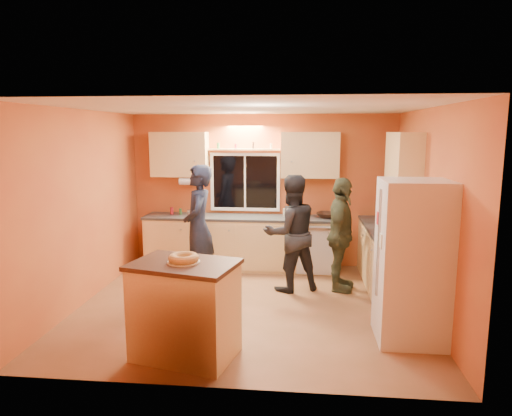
# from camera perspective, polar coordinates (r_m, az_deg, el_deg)

# --- Properties ---
(ground) EXTENTS (4.50, 4.50, 0.00)m
(ground) POSITION_cam_1_polar(r_m,az_deg,el_deg) (6.25, -0.82, -12.12)
(ground) COLOR brown
(ground) RESTS_ON ground
(room_shell) EXTENTS (4.54, 4.04, 2.61)m
(room_shell) POSITION_cam_1_polar(r_m,az_deg,el_deg) (6.25, 0.67, 3.19)
(room_shell) COLOR #C86E33
(room_shell) RESTS_ON ground
(back_counter) EXTENTS (4.23, 0.62, 0.90)m
(back_counter) POSITION_cam_1_polar(r_m,az_deg,el_deg) (7.73, 0.71, -4.37)
(back_counter) COLOR #DEB174
(back_counter) RESTS_ON ground
(right_counter) EXTENTS (0.62, 1.84, 0.90)m
(right_counter) POSITION_cam_1_polar(r_m,az_deg,el_deg) (6.67, 16.71, -7.05)
(right_counter) COLOR #DEB174
(right_counter) RESTS_ON ground
(refrigerator) EXTENTS (0.72, 0.70, 1.80)m
(refrigerator) POSITION_cam_1_polar(r_m,az_deg,el_deg) (5.31, 18.94, -6.36)
(refrigerator) COLOR silver
(refrigerator) RESTS_ON ground
(island) EXTENTS (1.17, 0.93, 1.01)m
(island) POSITION_cam_1_polar(r_m,az_deg,el_deg) (4.84, -8.87, -12.37)
(island) COLOR #DEB174
(island) RESTS_ON ground
(bundt_pastry) EXTENTS (0.31, 0.31, 0.09)m
(bundt_pastry) POSITION_cam_1_polar(r_m,az_deg,el_deg) (4.67, -9.04, -6.21)
(bundt_pastry) COLOR #B19348
(bundt_pastry) RESTS_ON island
(person_left) EXTENTS (0.52, 0.72, 1.84)m
(person_left) POSITION_cam_1_polar(r_m,az_deg,el_deg) (6.78, -7.20, -2.37)
(person_left) COLOR black
(person_left) RESTS_ON ground
(person_center) EXTENTS (1.02, 0.93, 1.70)m
(person_center) POSITION_cam_1_polar(r_m,az_deg,el_deg) (6.64, 4.39, -3.16)
(person_center) COLOR black
(person_center) RESTS_ON ground
(person_right) EXTENTS (0.58, 1.03, 1.66)m
(person_right) POSITION_cam_1_polar(r_m,az_deg,el_deg) (6.73, 10.53, -3.31)
(person_right) COLOR #2C3320
(person_right) RESTS_ON ground
(mixing_bowl) EXTENTS (0.44, 0.44, 0.09)m
(mixing_bowl) POSITION_cam_1_polar(r_m,az_deg,el_deg) (7.64, 8.89, -0.88)
(mixing_bowl) COLOR black
(mixing_bowl) RESTS_ON back_counter
(utensil_crock) EXTENTS (0.14, 0.14, 0.17)m
(utensil_crock) POSITION_cam_1_polar(r_m,az_deg,el_deg) (7.84, -7.02, -0.25)
(utensil_crock) COLOR beige
(utensil_crock) RESTS_ON back_counter
(potted_plant) EXTENTS (0.30, 0.28, 0.30)m
(potted_plant) POSITION_cam_1_polar(r_m,az_deg,el_deg) (5.76, 17.94, -3.56)
(potted_plant) COLOR gray
(potted_plant) RESTS_ON right_counter
(red_box) EXTENTS (0.17, 0.13, 0.07)m
(red_box) POSITION_cam_1_polar(r_m,az_deg,el_deg) (6.42, 16.65, -3.23)
(red_box) COLOR #AF1B26
(red_box) RESTS_ON right_counter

